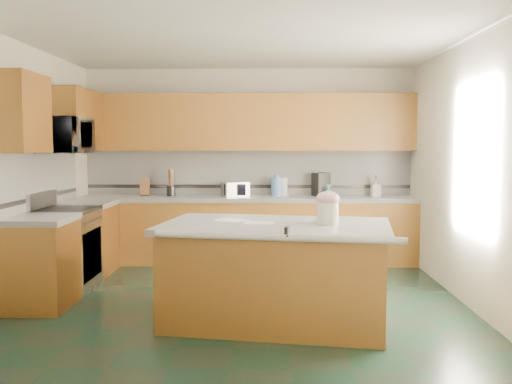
{
  "coord_description": "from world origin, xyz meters",
  "views": [
    {
      "loc": [
        0.27,
        -5.81,
        1.63
      ],
      "look_at": [
        0.15,
        0.35,
        1.12
      ],
      "focal_mm": 40.0,
      "sensor_mm": 36.0,
      "label": 1
    }
  ],
  "objects_px": {
    "island_top": "(276,226)",
    "toaster_oven": "(235,189)",
    "island_base": "(276,276)",
    "coffee_maker": "(321,184)",
    "treat_jar": "(328,213)",
    "knife_block": "(145,188)",
    "soap_bottle_island": "(328,203)"
  },
  "relations": [
    {
      "from": "island_top",
      "to": "coffee_maker",
      "type": "distance_m",
      "value": 2.84
    },
    {
      "from": "treat_jar",
      "to": "coffee_maker",
      "type": "relative_size",
      "value": 0.62
    },
    {
      "from": "soap_bottle_island",
      "to": "knife_block",
      "type": "bearing_deg",
      "value": 112.42
    },
    {
      "from": "toaster_oven",
      "to": "island_top",
      "type": "bearing_deg",
      "value": -103.48
    },
    {
      "from": "knife_block",
      "to": "toaster_oven",
      "type": "bearing_deg",
      "value": -8.73
    },
    {
      "from": "island_base",
      "to": "island_top",
      "type": "distance_m",
      "value": 0.46
    },
    {
      "from": "treat_jar",
      "to": "soap_bottle_island",
      "type": "xyz_separation_m",
      "value": [
        0.02,
        0.16,
        0.07
      ]
    },
    {
      "from": "island_top",
      "to": "treat_jar",
      "type": "relative_size",
      "value": 10.16
    },
    {
      "from": "island_base",
      "to": "island_top",
      "type": "bearing_deg",
      "value": 0.0
    },
    {
      "from": "island_base",
      "to": "soap_bottle_island",
      "type": "bearing_deg",
      "value": 18.9
    },
    {
      "from": "toaster_oven",
      "to": "coffee_maker",
      "type": "distance_m",
      "value": 1.19
    },
    {
      "from": "toaster_oven",
      "to": "coffee_maker",
      "type": "xyz_separation_m",
      "value": [
        1.19,
        0.03,
        0.06
      ]
    },
    {
      "from": "island_base",
      "to": "knife_block",
      "type": "relative_size",
      "value": 8.29
    },
    {
      "from": "island_top",
      "to": "coffee_maker",
      "type": "xyz_separation_m",
      "value": [
        0.67,
        2.75,
        0.19
      ]
    },
    {
      "from": "island_top",
      "to": "treat_jar",
      "type": "height_order",
      "value": "treat_jar"
    },
    {
      "from": "coffee_maker",
      "to": "soap_bottle_island",
      "type": "bearing_deg",
      "value": -117.66
    },
    {
      "from": "treat_jar",
      "to": "coffee_maker",
      "type": "xyz_separation_m",
      "value": [
        0.2,
        2.83,
        0.06
      ]
    },
    {
      "from": "knife_block",
      "to": "coffee_maker",
      "type": "distance_m",
      "value": 2.45
    },
    {
      "from": "island_top",
      "to": "toaster_oven",
      "type": "height_order",
      "value": "toaster_oven"
    },
    {
      "from": "island_top",
      "to": "treat_jar",
      "type": "bearing_deg",
      "value": -0.24
    },
    {
      "from": "treat_jar",
      "to": "island_base",
      "type": "bearing_deg",
      "value": 148.03
    },
    {
      "from": "toaster_oven",
      "to": "coffee_maker",
      "type": "relative_size",
      "value": 1.04
    },
    {
      "from": "knife_block",
      "to": "toaster_oven",
      "type": "height_order",
      "value": "knife_block"
    },
    {
      "from": "coffee_maker",
      "to": "island_top",
      "type": "bearing_deg",
      "value": -127.39
    },
    {
      "from": "soap_bottle_island",
      "to": "knife_block",
      "type": "distance_m",
      "value": 3.48
    },
    {
      "from": "island_base",
      "to": "coffee_maker",
      "type": "xyz_separation_m",
      "value": [
        0.67,
        2.75,
        0.65
      ]
    },
    {
      "from": "knife_block",
      "to": "coffee_maker",
      "type": "bearing_deg",
      "value": -8.03
    },
    {
      "from": "toaster_oven",
      "to": "coffee_maker",
      "type": "bearing_deg",
      "value": -22.87
    },
    {
      "from": "treat_jar",
      "to": "soap_bottle_island",
      "type": "height_order",
      "value": "soap_bottle_island"
    },
    {
      "from": "toaster_oven",
      "to": "soap_bottle_island",
      "type": "bearing_deg",
      "value": -93.44
    },
    {
      "from": "treat_jar",
      "to": "coffee_maker",
      "type": "bearing_deg",
      "value": 63.4
    },
    {
      "from": "soap_bottle_island",
      "to": "toaster_oven",
      "type": "relative_size",
      "value": 1.03
    }
  ]
}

